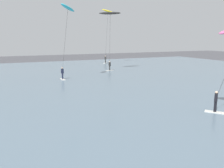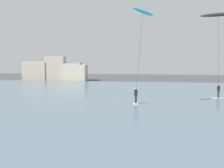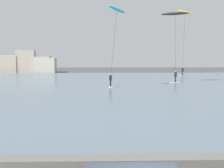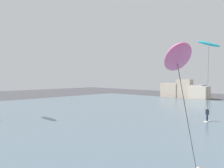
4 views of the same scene
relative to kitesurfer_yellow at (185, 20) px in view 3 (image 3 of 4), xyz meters
The scene contains 5 objects.
water_bay 21.95m from the kitesurfer_yellow, 130.79° to the right, with size 84.00×52.00×0.10m, color slate.
far_shore_buildings 33.75m from the kitesurfer_yellow, 156.10° to the left, with size 12.89×3.61×4.81m.
kitesurfer_yellow is the anchor object (origin of this frame).
kitesurfer_cyan 20.24m from the kitesurfer_yellow, 127.80° to the right, with size 2.52×3.36×9.73m.
kitesurfer_black 11.76m from the kitesurfer_yellow, 111.29° to the right, with size 3.98×2.92×9.80m.
Camera 3 is at (-0.94, -5.64, 4.36)m, focal length 47.65 mm.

